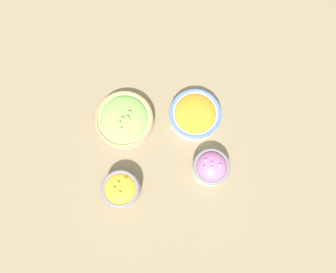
{
  "coord_description": "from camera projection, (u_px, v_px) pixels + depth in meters",
  "views": [
    {
      "loc": [
        -0.12,
        -0.18,
        1.03
      ],
      "look_at": [
        0.0,
        0.0,
        0.03
      ],
      "focal_mm": 35.0,
      "sensor_mm": 36.0,
      "label": 1
    }
  ],
  "objects": [
    {
      "name": "ground_plane",
      "position": [
        168.0,
        138.0,
        1.05
      ],
      "size": [
        3.0,
        3.0,
        0.0
      ],
      "primitive_type": "plane",
      "color": "#75664C"
    },
    {
      "name": "bowl_lettuce",
      "position": [
        124.0,
        119.0,
        1.04
      ],
      "size": [
        0.19,
        0.19,
        0.07
      ],
      "color": "beige",
      "rests_on": "ground_plane"
    },
    {
      "name": "bowl_carrots",
      "position": [
        195.0,
        114.0,
        1.04
      ],
      "size": [
        0.17,
        0.17,
        0.05
      ],
      "color": "silver",
      "rests_on": "ground_plane"
    },
    {
      "name": "bowl_squash",
      "position": [
        121.0,
        189.0,
        0.98
      ],
      "size": [
        0.11,
        0.11,
        0.08
      ],
      "color": "beige",
      "rests_on": "ground_plane"
    },
    {
      "name": "bowl_red_onion",
      "position": [
        211.0,
        167.0,
        1.0
      ],
      "size": [
        0.11,
        0.11,
        0.08
      ],
      "color": "silver",
      "rests_on": "ground_plane"
    }
  ]
}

